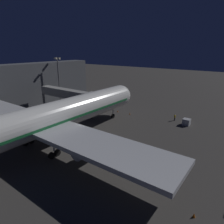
# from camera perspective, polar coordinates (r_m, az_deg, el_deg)

# --- Properties ---
(ground_plane) EXTENTS (320.00, 320.00, 0.00)m
(ground_plane) POSITION_cam_1_polar(r_m,az_deg,el_deg) (47.73, -9.05, -5.84)
(ground_plane) COLOR #383533
(airliner_at_gate) EXTENTS (53.71, 59.34, 19.56)m
(airliner_at_gate) POSITION_cam_1_polar(r_m,az_deg,el_deg) (39.95, -19.51, -2.50)
(airliner_at_gate) COLOR silver
(airliner_at_gate) RESTS_ON ground_plane
(jet_bridge) EXTENTS (22.70, 3.40, 7.41)m
(jet_bridge) POSITION_cam_1_polar(r_m,az_deg,el_deg) (60.29, -11.38, 4.88)
(jet_bridge) COLOR #9E9E99
(jet_bridge) RESTS_ON ground_plane
(apron_floodlight_mast) EXTENTS (2.90, 0.50, 15.87)m
(apron_floodlight_mast) POSITION_cam_1_polar(r_m,az_deg,el_deg) (73.81, -14.96, 9.66)
(apron_floodlight_mast) COLOR #59595E
(apron_floodlight_mast) RESTS_ON ground_plane
(baggage_container_near_belt) EXTENTS (1.75, 1.83, 1.62)m
(baggage_container_near_belt) POSITION_cam_1_polar(r_m,az_deg,el_deg) (54.98, 20.42, -2.66)
(baggage_container_near_belt) COLOR #B7BABF
(baggage_container_near_belt) RESTS_ON ground_plane
(ground_crew_near_nose_gear) EXTENTS (0.40, 0.40, 1.83)m
(ground_crew_near_nose_gear) POSITION_cam_1_polar(r_m,az_deg,el_deg) (57.21, 17.44, -1.36)
(ground_crew_near_nose_gear) COLOR black
(ground_crew_near_nose_gear) RESTS_ON ground_plane
(traffic_cone_nose_port) EXTENTS (0.36, 0.36, 0.55)m
(traffic_cone_nose_port) POSITION_cam_1_polar(r_m,az_deg,el_deg) (59.94, 5.09, -0.47)
(traffic_cone_nose_port) COLOR orange
(traffic_cone_nose_port) RESTS_ON ground_plane
(traffic_cone_nose_starboard) EXTENTS (0.36, 0.36, 0.55)m
(traffic_cone_nose_starboard) POSITION_cam_1_polar(r_m,az_deg,el_deg) (62.23, 1.65, 0.28)
(traffic_cone_nose_starboard) COLOR orange
(traffic_cone_nose_starboard) RESTS_ON ground_plane
(traffic_cone_wingtip_svc_side) EXTENTS (0.36, 0.36, 0.55)m
(traffic_cone_wingtip_svc_side) POSITION_cam_1_polar(r_m,az_deg,el_deg) (27.98, 22.29, -25.52)
(traffic_cone_wingtip_svc_side) COLOR orange
(traffic_cone_wingtip_svc_side) RESTS_ON ground_plane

